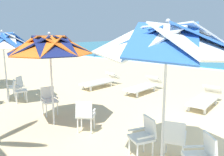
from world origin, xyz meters
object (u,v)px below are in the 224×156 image
beach_umbrella_0 (167,41)px  plastic_chair_2 (174,137)px  sun_lounger_3 (101,81)px  plastic_chair_6 (18,89)px  plastic_chair_3 (85,114)px  plastic_chair_0 (144,135)px  plastic_chair_1 (202,155)px  beach_umbrella_1 (50,46)px  plastic_chair_5 (17,86)px  sun_lounger_2 (144,86)px  beach_umbrella_2 (3,41)px  plastic_chair_4 (49,99)px  sun_lounger_1 (205,98)px

beach_umbrella_0 → plastic_chair_2: beach_umbrella_0 is taller
sun_lounger_3 → plastic_chair_6: bearing=-99.6°
plastic_chair_2 → plastic_chair_3: (-2.33, -0.27, 0.00)m
plastic_chair_0 → plastic_chair_1: 1.18m
plastic_chair_1 → beach_umbrella_1: size_ratio=0.34×
beach_umbrella_1 → sun_lounger_3: beach_umbrella_1 is taller
plastic_chair_5 → plastic_chair_6: same height
beach_umbrella_0 → plastic_chair_5: bearing=175.5°
plastic_chair_1 → beach_umbrella_0: bearing=-168.3°
plastic_chair_6 → plastic_chair_1: bearing=-1.1°
plastic_chair_5 → sun_lounger_3: (1.25, 3.45, -0.22)m
beach_umbrella_1 → sun_lounger_3: (-2.06, 4.06, -1.93)m
plastic_chair_3 → beach_umbrella_0: bearing=-4.3°
plastic_chair_5 → sun_lounger_2: bearing=50.1°
plastic_chair_3 → beach_umbrella_2: bearing=-177.9°
beach_umbrella_0 → plastic_chair_6: (-6.03, 0.27, -1.93)m
plastic_chair_2 → plastic_chair_6: 6.06m
plastic_chair_2 → sun_lounger_3: 6.49m
beach_umbrella_0 → plastic_chair_3: (-2.30, 0.17, -1.93)m
sun_lounger_2 → plastic_chair_4: bearing=-101.3°
plastic_chair_6 → sun_lounger_2: size_ratio=0.40×
plastic_chair_3 → sun_lounger_1: size_ratio=0.40×
beach_umbrella_2 → plastic_chair_6: bearing=38.4°
plastic_chair_1 → plastic_chair_6: size_ratio=1.00×
plastic_chair_2 → sun_lounger_3: bearing=146.9°
beach_umbrella_2 → plastic_chair_6: size_ratio=3.05×
plastic_chair_6 → beach_umbrella_0: bearing=-2.6°
beach_umbrella_0 → plastic_chair_0: 1.99m
plastic_chair_0 → plastic_chair_4: bearing=177.2°
plastic_chair_2 → plastic_chair_5: size_ratio=1.00×
plastic_chair_6 → sun_lounger_2: (2.70, 4.23, -0.22)m
plastic_chair_1 → plastic_chair_2: 0.72m
plastic_chair_4 → plastic_chair_6: size_ratio=1.00×
beach_umbrella_2 → sun_lounger_2: (3.02, 4.49, -1.96)m
beach_umbrella_2 → beach_umbrella_1: bearing=-2.0°
plastic_chair_3 → plastic_chair_6: (-3.73, 0.10, 0.00)m
beach_umbrella_1 → plastic_chair_4: beach_umbrella_1 is taller
plastic_chair_2 → sun_lounger_1: bearing=100.4°
sun_lounger_1 → sun_lounger_3: bearing=-175.5°
beach_umbrella_2 → plastic_chair_4: bearing=8.0°
plastic_chair_1 → plastic_chair_5: size_ratio=1.00×
plastic_chair_0 → plastic_chair_5: size_ratio=1.00×
sun_lounger_3 → sun_lounger_1: bearing=4.5°
plastic_chair_2 → sun_lounger_1: size_ratio=0.40×
beach_umbrella_0 → plastic_chair_3: size_ratio=3.22×
beach_umbrella_1 → sun_lounger_1: beach_umbrella_1 is taller
beach_umbrella_0 → beach_umbrella_2: size_ratio=1.06×
beach_umbrella_0 → sun_lounger_1: 4.90m
plastic_chair_2 → sun_lounger_2: (-3.36, 4.06, -0.22)m
plastic_chair_0 → beach_umbrella_0: bearing=-16.6°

